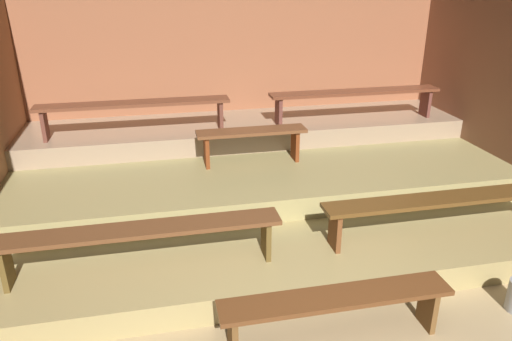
# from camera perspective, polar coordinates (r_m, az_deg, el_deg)

# --- Properties ---
(ground) EXTENTS (7.17, 6.25, 0.08)m
(ground) POSITION_cam_1_polar(r_m,az_deg,el_deg) (5.79, 2.85, -8.13)
(ground) COLOR #9F855D
(wall_back) EXTENTS (7.17, 0.06, 2.80)m
(wall_back) POSITION_cam_1_polar(r_m,az_deg,el_deg) (7.83, -2.22, 11.33)
(wall_back) COLOR brown
(wall_back) RESTS_ON ground
(platform_lower) EXTENTS (6.37, 4.09, 0.27)m
(platform_lower) POSITION_cam_1_polar(r_m,az_deg,el_deg) (6.29, 1.28, -3.68)
(platform_lower) COLOR #988652
(platform_lower) RESTS_ON ground
(platform_middle) EXTENTS (6.37, 2.85, 0.27)m
(platform_middle) POSITION_cam_1_polar(r_m,az_deg,el_deg) (6.73, 0.09, 0.65)
(platform_middle) COLOR #948753
(platform_middle) RESTS_ON platform_lower
(platform_upper) EXTENTS (6.37, 1.31, 0.27)m
(platform_upper) POSITION_cam_1_polar(r_m,az_deg,el_deg) (7.35, -1.19, 4.78)
(platform_upper) COLOR #92795F
(platform_upper) RESTS_ON platform_middle
(bench_floor_center) EXTENTS (1.95, 0.31, 0.45)m
(bench_floor_center) POSITION_cam_1_polar(r_m,az_deg,el_deg) (4.19, 9.26, -15.14)
(bench_floor_center) COLOR #593218
(bench_floor_center) RESTS_ON ground
(bench_lower_left) EXTENTS (2.60, 0.31, 0.45)m
(bench_lower_left) POSITION_cam_1_polar(r_m,az_deg,el_deg) (4.63, -13.27, -7.31)
(bench_lower_left) COLOR brown
(bench_lower_left) RESTS_ON platform_lower
(bench_lower_right) EXTENTS (2.60, 0.31, 0.45)m
(bench_lower_right) POSITION_cam_1_polar(r_m,az_deg,el_deg) (5.44, 21.00, -3.61)
(bench_lower_right) COLOR #563717
(bench_lower_right) RESTS_ON platform_lower
(bench_middle_center) EXTENTS (1.42, 0.31, 0.45)m
(bench_middle_center) POSITION_cam_1_polar(r_m,az_deg,el_deg) (6.33, -0.52, 3.90)
(bench_middle_center) COLOR brown
(bench_middle_center) RESTS_ON platform_middle
(bench_upper_left) EXTENTS (2.56, 0.31, 0.45)m
(bench_upper_left) POSITION_cam_1_polar(r_m,az_deg,el_deg) (6.80, -14.02, 7.16)
(bench_upper_left) COLOR brown
(bench_upper_left) RESTS_ON platform_upper
(bench_upper_right) EXTENTS (2.56, 0.31, 0.45)m
(bench_upper_right) POSITION_cam_1_polar(r_m,az_deg,el_deg) (7.39, 11.51, 8.57)
(bench_upper_right) COLOR brown
(bench_upper_right) RESTS_ON platform_upper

